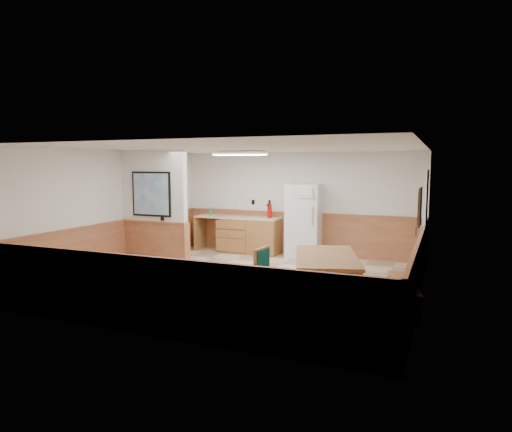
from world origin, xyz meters
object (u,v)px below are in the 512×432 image
at_px(dining_bench, 403,289).
at_px(dining_chair, 268,270).
at_px(refrigerator, 304,221).
at_px(soap_bottle, 211,212).
at_px(fire_extinguisher, 270,210).
at_px(dining_table, 326,261).

distance_m(dining_bench, dining_chair, 2.11).
xyz_separation_m(refrigerator, dining_bench, (2.54, -3.34, -0.54)).
bearing_deg(refrigerator, soap_bottle, 176.51).
bearing_deg(fire_extinguisher, refrigerator, -28.73).
distance_m(dining_table, dining_chair, 0.95).
height_order(dining_bench, dining_chair, dining_chair).
relative_size(refrigerator, dining_table, 0.83).
height_order(dining_bench, fire_extinguisher, fire_extinguisher).
bearing_deg(soap_bottle, refrigerator, -0.07).
height_order(refrigerator, soap_bottle, refrigerator).
distance_m(dining_bench, fire_extinguisher, 4.90).
bearing_deg(soap_bottle, dining_bench, -33.53).
xyz_separation_m(fire_extinguisher, soap_bottle, (-1.60, -0.07, -0.09)).
distance_m(refrigerator, dining_bench, 4.23).
distance_m(dining_chair, fire_extinguisher, 3.88).
relative_size(refrigerator, dining_chair, 2.06).
bearing_deg(refrigerator, dining_bench, -56.09).
relative_size(refrigerator, dining_bench, 1.15).
distance_m(dining_chair, soap_bottle, 4.63).
height_order(refrigerator, dining_bench, refrigerator).
bearing_deg(soap_bottle, fire_extinguisher, 2.33).
distance_m(refrigerator, fire_extinguisher, 0.93).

